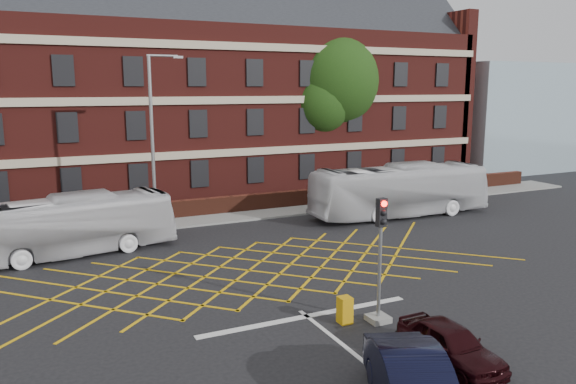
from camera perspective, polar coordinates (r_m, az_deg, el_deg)
name	(u,v)px	position (r m, az deg, el deg)	size (l,w,h in m)	color
ground	(267,285)	(22.93, -2.14, -9.42)	(120.00, 120.00, 0.00)	black
victorian_building	(150,87)	(42.71, -13.82, 10.29)	(51.00, 12.17, 20.40)	#541915
boundary_wall	(183,209)	(34.67, -10.66, -1.73)	(56.00, 0.50, 1.10)	#4D2014
far_pavement	(187,221)	(33.83, -10.20, -2.88)	(60.00, 3.00, 0.12)	slate
glass_block	(502,117)	(58.96, 20.92, 7.15)	(14.00, 10.00, 10.00)	#99B2BF
box_junction_hatching	(249,270)	(24.68, -3.99, -7.95)	(11.50, 0.12, 0.02)	#CC990C
stop_line	(307,316)	(19.98, 1.92, -12.50)	(8.00, 0.30, 0.02)	silver
bus_left	(63,227)	(28.29, -21.93, -3.27)	(2.42, 10.33, 2.88)	silver
bus_right	(400,190)	(35.12, 11.31, 0.15)	(2.69, 11.51, 3.21)	silver
car_maroon	(450,344)	(17.26, 16.15, -14.62)	(1.45, 3.60, 1.23)	black
deciduous_tree	(330,88)	(43.43, 4.34, 10.51)	(7.52, 7.24, 11.95)	black
traffic_light_near	(380,272)	(19.21, 9.29, -8.01)	(0.70, 0.70, 4.27)	slate
street_lamp	(155,175)	(30.25, -13.36, 1.69)	(2.25, 1.00, 9.48)	slate
utility_cabinet	(345,310)	(19.41, 5.79, -11.84)	(0.43, 0.43, 0.92)	#C38B0B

